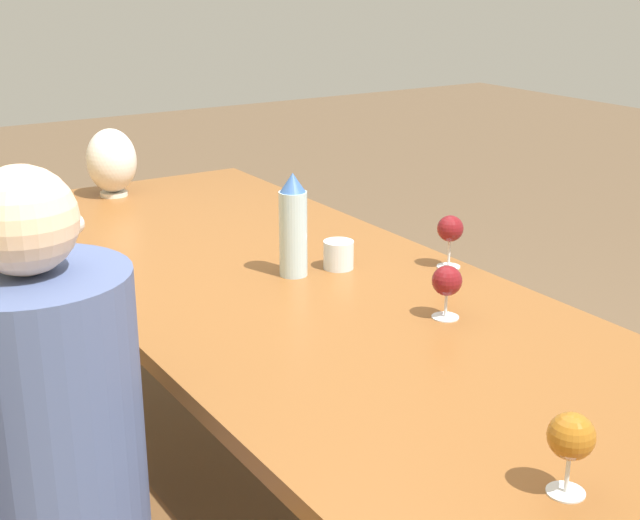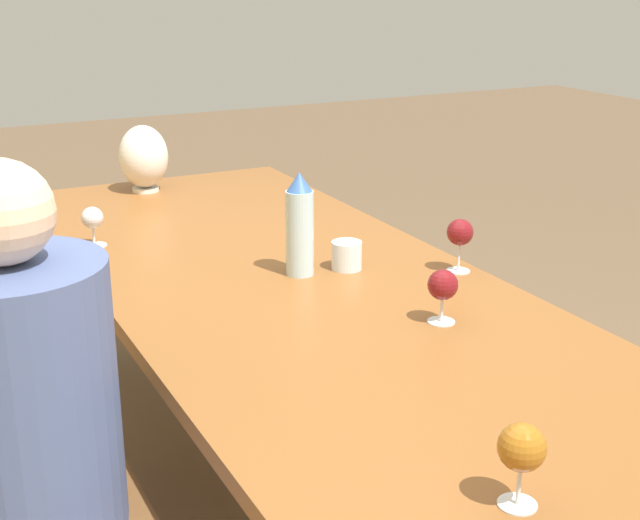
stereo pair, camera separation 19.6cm
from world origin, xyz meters
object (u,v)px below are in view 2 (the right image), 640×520
(wine_glass_0, at_px, (522,449))
(wine_glass_1, at_px, (92,219))
(water_bottle, at_px, (300,226))
(wine_glass_2, at_px, (460,234))
(wine_glass_3, at_px, (443,286))
(water_tumbler, at_px, (347,255))
(person_near, at_px, (36,445))
(vase, at_px, (144,157))

(wine_glass_0, bearing_deg, wine_glass_1, 9.54)
(water_bottle, xyz_separation_m, wine_glass_1, (0.49, 0.43, -0.05))
(wine_glass_2, xyz_separation_m, wine_glass_3, (-0.27, 0.24, -0.02))
(water_tumbler, height_order, wine_glass_3, wine_glass_3)
(water_tumbler, distance_m, wine_glass_2, 0.31)
(wine_glass_3, xyz_separation_m, person_near, (0.03, 0.91, -0.18))
(water_bottle, xyz_separation_m, person_near, (-0.42, 0.76, -0.23))
(water_tumbler, bearing_deg, wine_glass_3, -177.83)
(water_tumbler, xyz_separation_m, person_near, (-0.40, 0.89, -0.13))
(wine_glass_0, relative_size, wine_glass_1, 1.18)
(wine_glass_0, relative_size, person_near, 0.11)
(vase, height_order, wine_glass_3, vase)
(person_near, bearing_deg, wine_glass_0, -138.52)
(wine_glass_2, relative_size, wine_glass_3, 1.14)
(vase, xyz_separation_m, wine_glass_1, (-0.56, 0.32, -0.04))
(water_bottle, relative_size, wine_glass_3, 2.17)
(vase, height_order, person_near, person_near)
(water_bottle, distance_m, vase, 1.06)
(vase, height_order, wine_glass_0, vase)
(wine_glass_1, bearing_deg, water_bottle, -138.96)
(wine_glass_1, relative_size, wine_glass_3, 0.92)
(water_bottle, bearing_deg, wine_glass_0, 171.72)
(water_tumbler, relative_size, wine_glass_3, 0.65)
(water_tumbler, distance_m, wine_glass_3, 0.43)
(water_bottle, bearing_deg, vase, 5.94)
(wine_glass_0, height_order, wine_glass_1, wine_glass_0)
(water_tumbler, relative_size, wine_glass_2, 0.57)
(water_bottle, height_order, vase, water_bottle)
(wine_glass_0, xyz_separation_m, wine_glass_1, (1.59, 0.27, -0.02))
(wine_glass_1, xyz_separation_m, wine_glass_2, (-0.66, -0.81, 0.03))
(wine_glass_1, bearing_deg, person_near, 159.81)
(vase, relative_size, wine_glass_2, 1.64)
(wine_glass_1, bearing_deg, water_tumbler, -132.38)
(wine_glass_2, distance_m, wine_glass_3, 0.36)
(water_bottle, relative_size, person_near, 0.23)
(wine_glass_0, distance_m, wine_glass_2, 1.08)
(wine_glass_0, height_order, wine_glass_2, wine_glass_2)
(water_bottle, bearing_deg, water_tumbler, -97.81)
(vase, height_order, wine_glass_2, vase)
(water_tumbler, relative_size, wine_glass_0, 0.60)
(water_tumbler, height_order, wine_glass_1, wine_glass_1)
(vase, distance_m, wine_glass_1, 0.65)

